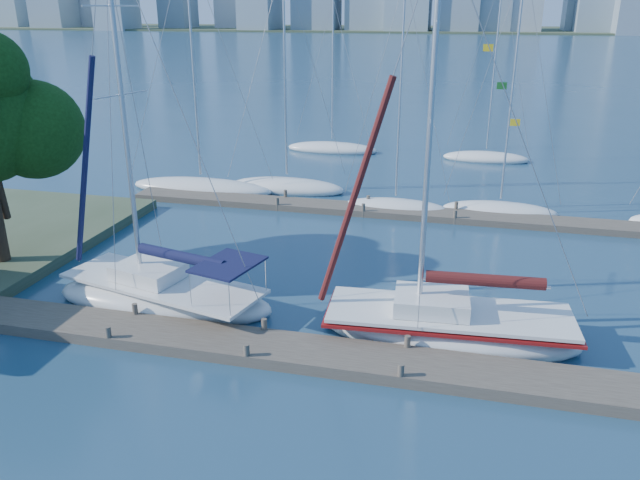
# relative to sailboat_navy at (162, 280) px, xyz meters

# --- Properties ---
(ground) EXTENTS (700.00, 700.00, 0.00)m
(ground) POSITION_rel_sailboat_navy_xyz_m (4.67, -2.46, -1.10)
(ground) COLOR #18354D
(ground) RESTS_ON ground
(near_dock) EXTENTS (26.00, 2.00, 0.40)m
(near_dock) POSITION_rel_sailboat_navy_xyz_m (4.67, -2.46, -0.90)
(near_dock) COLOR #463E33
(near_dock) RESTS_ON ground
(far_dock) EXTENTS (30.00, 1.80, 0.36)m
(far_dock) POSITION_rel_sailboat_navy_xyz_m (6.67, 13.54, -0.92)
(far_dock) COLOR #463E33
(far_dock) RESTS_ON ground
(far_shore) EXTENTS (800.00, 100.00, 1.50)m
(far_shore) POSITION_rel_sailboat_navy_xyz_m (4.67, 317.54, -1.10)
(far_shore) COLOR #38472D
(far_shore) RESTS_ON ground
(sailboat_navy) EXTENTS (9.31, 4.91, 14.48)m
(sailboat_navy) POSITION_rel_sailboat_navy_xyz_m (0.00, 0.00, 0.00)
(sailboat_navy) COLOR silver
(sailboat_navy) RESTS_ON ground
(sailboat_maroon) EXTENTS (9.26, 3.58, 13.92)m
(sailboat_maroon) POSITION_rel_sailboat_navy_xyz_m (10.92, 0.05, -0.07)
(sailboat_maroon) COLOR silver
(sailboat_maroon) RESTS_ON ground
(bg_boat_0) EXTENTS (9.47, 3.18, 15.08)m
(bg_boat_0) POSITION_rel_sailboat_navy_xyz_m (-5.21, 15.42, -0.82)
(bg_boat_0) COLOR silver
(bg_boat_0) RESTS_ON ground
(bg_boat_1) EXTENTS (7.81, 4.79, 13.92)m
(bg_boat_1) POSITION_rel_sailboat_navy_xyz_m (0.03, 16.86, -0.82)
(bg_boat_1) COLOR silver
(bg_boat_1) RESTS_ON ground
(bg_boat_2) EXTENTS (6.12, 2.30, 12.79)m
(bg_boat_2) POSITION_rel_sailboat_navy_xyz_m (7.26, 14.36, -0.85)
(bg_boat_2) COLOR silver
(bg_boat_2) RESTS_ON ground
(bg_boat_3) EXTENTS (6.42, 2.21, 13.55)m
(bg_boat_3) POSITION_rel_sailboat_navy_xyz_m (13.08, 15.13, -0.84)
(bg_boat_3) COLOR silver
(bg_boat_3) RESTS_ON ground
(bg_boat_6) EXTENTS (7.67, 5.09, 11.93)m
(bg_boat_6) POSITION_rel_sailboat_navy_xyz_m (0.30, 28.76, -0.85)
(bg_boat_6) COLOR silver
(bg_boat_6) RESTS_ON ground
(bg_boat_7) EXTENTS (6.73, 4.17, 13.68)m
(bg_boat_7) POSITION_rel_sailboat_navy_xyz_m (12.38, 28.39, -0.84)
(bg_boat_7) COLOR silver
(bg_boat_7) RESTS_ON ground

